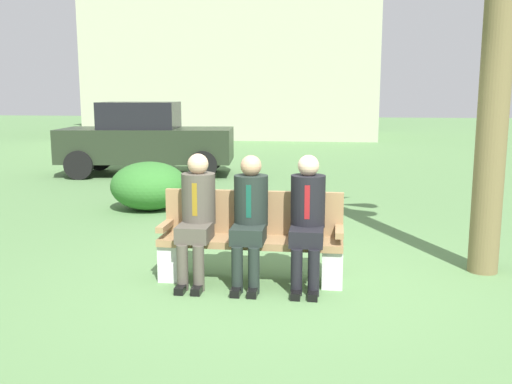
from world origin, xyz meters
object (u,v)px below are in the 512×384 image
(seated_man_left, at_px, (197,211))
(seated_man_middle, at_px, (250,213))
(park_bench, at_px, (251,239))
(parked_car_near, at_px, (146,139))
(seated_man_right, at_px, (307,214))
(shrub_near_bench, at_px, (149,186))

(seated_man_left, relative_size, seated_man_middle, 1.01)
(park_bench, xyz_separation_m, parked_car_near, (-3.49, 7.19, 0.42))
(seated_man_middle, height_order, seated_man_right, seated_man_right)
(park_bench, distance_m, shrub_near_bench, 3.94)
(park_bench, relative_size, parked_car_near, 0.45)
(shrub_near_bench, relative_size, parked_car_near, 0.31)
(parked_car_near, bearing_deg, seated_man_left, -67.97)
(park_bench, relative_size, seated_man_left, 1.43)
(seated_man_middle, bearing_deg, parked_car_near, 115.54)
(parked_car_near, bearing_deg, park_bench, -64.08)
(seated_man_right, height_order, parked_car_near, parked_car_near)
(seated_man_left, height_order, parked_car_near, parked_car_near)
(seated_man_middle, xyz_separation_m, seated_man_right, (0.57, 0.00, 0.01))
(park_bench, relative_size, seated_man_middle, 1.44)
(parked_car_near, bearing_deg, seated_man_middle, -64.46)
(seated_man_right, bearing_deg, seated_man_middle, -179.89)
(seated_man_left, height_order, seated_man_middle, seated_man_left)
(seated_man_right, bearing_deg, shrub_near_bench, 128.45)
(park_bench, bearing_deg, shrub_near_bench, 123.12)
(park_bench, distance_m, parked_car_near, 8.01)
(park_bench, relative_size, seated_man_right, 1.42)
(seated_man_right, xyz_separation_m, shrub_near_bench, (-2.72, 3.43, -0.33))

